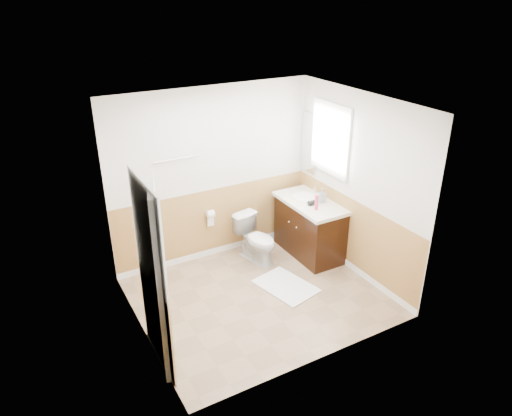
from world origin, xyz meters
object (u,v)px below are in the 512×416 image
toilet (257,239)px  bath_mat (286,286)px  soap_dispenser (322,195)px  lotion_bottle (316,202)px  vanity_cabinet (309,229)px

toilet → bath_mat: toilet is taller
soap_dispenser → bath_mat: bearing=-150.7°
bath_mat → lotion_bottle: size_ratio=3.64×
toilet → vanity_cabinet: (0.78, -0.21, 0.06)m
bath_mat → lotion_bottle: lotion_bottle is taller
lotion_bottle → soap_dispenser: lotion_bottle is taller
toilet → bath_mat: 0.87m
bath_mat → lotion_bottle: 1.22m
toilet → lotion_bottle: lotion_bottle is taller
toilet → lotion_bottle: bearing=-47.3°
toilet → vanity_cabinet: size_ratio=0.62×
toilet → soap_dispenser: 1.13m
toilet → lotion_bottle: size_ratio=3.10×
lotion_bottle → soap_dispenser: bearing=38.0°
toilet → bath_mat: size_ratio=0.85×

